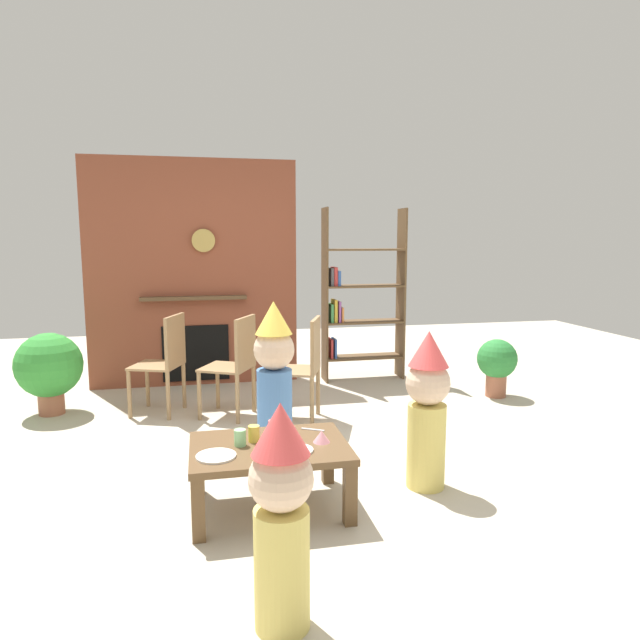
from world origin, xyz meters
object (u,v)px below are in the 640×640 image
object	(u,v)px
child_with_cone_hat	(281,511)
potted_plant_short	(49,367)
paper_cup_center	(240,438)
dining_chair_right	(305,363)
paper_plate_rear	(216,456)
child_by_the_chairs	(274,371)
dining_chair_middle	(236,360)
coffee_table	(270,455)
bookshelf	(358,301)
paper_cup_near_right	(254,434)
child_in_pink	(427,406)
birthday_cake_slice	(322,436)
dining_chair_left	(166,358)
paper_cup_near_left	(274,429)
potted_plant_tall	(497,362)
paper_plate_front	(296,450)

from	to	relation	value
child_with_cone_hat	potted_plant_short	distance (m)	3.63
paper_cup_center	dining_chair_right	xyz separation A→B (m)	(0.67, 1.53, 0.07)
paper_plate_rear	child_by_the_chairs	world-z (taller)	child_by_the_chairs
dining_chair_middle	paper_cup_center	bearing A→B (deg)	114.76
child_with_cone_hat	coffee_table	bearing A→B (deg)	-0.00
bookshelf	paper_cup_near_right	distance (m)	3.17
paper_plate_rear	child_by_the_chairs	size ratio (longest dim) A/B	0.20
paper_cup_near_right	child_in_pink	world-z (taller)	child_in_pink
birthday_cake_slice	dining_chair_right	size ratio (longest dim) A/B	0.11
paper_plate_rear	dining_chair_left	bearing A→B (deg)	100.05
coffee_table	dining_chair_middle	world-z (taller)	dining_chair_middle
paper_cup_near_left	potted_plant_tall	size ratio (longest dim) A/B	0.18
coffee_table	paper_cup_center	world-z (taller)	paper_cup_center
bookshelf	child_by_the_chairs	world-z (taller)	bookshelf
paper_plate_front	birthday_cake_slice	world-z (taller)	birthday_cake_slice
paper_cup_near_right	birthday_cake_slice	world-z (taller)	paper_cup_near_right
birthday_cake_slice	child_with_cone_hat	distance (m)	1.08
bookshelf	potted_plant_tall	size ratio (longest dim) A/B	3.27
paper_cup_near_right	dining_chair_left	world-z (taller)	dining_chair_left
child_by_the_chairs	paper_cup_center	bearing A→B (deg)	-9.40
dining_chair_right	paper_plate_rear	bearing A→B (deg)	84.36
paper_cup_near_left	paper_plate_rear	xyz separation A→B (m)	(-0.35, -0.25, -0.05)
coffee_table	paper_plate_front	size ratio (longest dim) A/B	4.78
child_with_cone_hat	child_in_pink	size ratio (longest dim) A/B	0.94
paper_plate_front	dining_chair_middle	xyz separation A→B (m)	(-0.21, 1.91, 0.12)
bookshelf	paper_cup_center	world-z (taller)	bookshelf
paper_cup_center	potted_plant_short	world-z (taller)	potted_plant_short
child_by_the_chairs	dining_chair_middle	xyz separation A→B (m)	(-0.24, 0.78, -0.08)
paper_cup_near_left	dining_chair_middle	xyz separation A→B (m)	(-0.12, 1.65, 0.07)
paper_plate_front	paper_plate_rear	world-z (taller)	same
child_by_the_chairs	dining_chair_right	xyz separation A→B (m)	(0.34, 0.56, -0.08)
paper_cup_near_left	potted_plant_short	size ratio (longest dim) A/B	0.14
bookshelf	paper_plate_rear	size ratio (longest dim) A/B	8.66
child_by_the_chairs	potted_plant_short	world-z (taller)	child_by_the_chairs
paper_cup_near_right	child_by_the_chairs	world-z (taller)	child_by_the_chairs
bookshelf	birthday_cake_slice	size ratio (longest dim) A/B	19.00
paper_plate_rear	child_by_the_chairs	xyz separation A→B (m)	(0.47, 1.12, 0.19)
paper_cup_center	paper_plate_rear	xyz separation A→B (m)	(-0.14, -0.15, -0.04)
child_with_cone_hat	paper_cup_near_left	bearing A→B (deg)	-1.66
paper_cup_near_right	dining_chair_middle	xyz separation A→B (m)	(0.01, 1.71, 0.07)
paper_plate_front	potted_plant_short	xyz separation A→B (m)	(-1.85, 2.34, 0.04)
paper_cup_near_left	paper_cup_center	distance (m)	0.23
paper_cup_near_left	child_in_pink	size ratio (longest dim) A/B	0.10
potted_plant_short	coffee_table	bearing A→B (deg)	-52.24
bookshelf	dining_chair_right	world-z (taller)	bookshelf
coffee_table	child_with_cone_hat	xyz separation A→B (m)	(-0.08, -1.03, 0.18)
paper_cup_center	paper_plate_front	bearing A→B (deg)	-26.93
bookshelf	paper_plate_rear	world-z (taller)	bookshelf
paper_cup_near_left	paper_plate_front	bearing A→B (deg)	-69.90
dining_chair_left	potted_plant_tall	world-z (taller)	dining_chair_left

